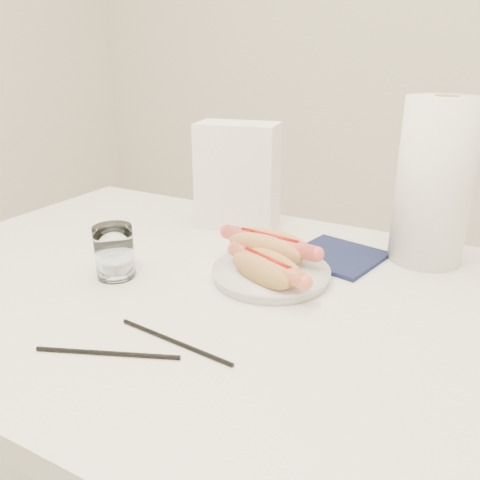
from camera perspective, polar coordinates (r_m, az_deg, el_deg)
The scene contains 10 objects.
table at distance 0.86m, azimuth -3.05°, elevation -8.79°, with size 1.20×0.80×0.75m.
plate at distance 0.85m, azimuth 3.60°, elevation -4.03°, with size 0.20×0.20×0.02m, color silver.
hotdog_left at distance 0.89m, azimuth 3.39°, elevation -0.75°, with size 0.19×0.09×0.05m.
hotdog_right at distance 0.80m, azimuth 3.13°, elevation -3.32°, with size 0.17×0.11×0.05m.
water_glass at distance 0.87m, azimuth -14.35°, elevation -1.33°, with size 0.07×0.07×0.09m, color white.
chopstick_near at distance 0.68m, azimuth -7.56°, elevation -11.57°, with size 0.01×0.01×0.19m, color black.
chopstick_far at distance 0.68m, azimuth -15.09°, elevation -12.53°, with size 0.01×0.01×0.19m, color black.
napkin_box at distance 1.08m, azimuth -0.27°, elevation 7.41°, with size 0.17×0.09×0.23m, color white.
navy_napkin at distance 0.95m, azimuth 11.15°, elevation -1.82°, with size 0.15×0.15×0.01m, color #131A3D.
paper_towel_roll at distance 0.95m, azimuth 21.58°, elevation 6.23°, with size 0.13×0.13×0.30m, color white.
Camera 1 is at (0.40, -0.63, 1.12)m, focal length 36.83 mm.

